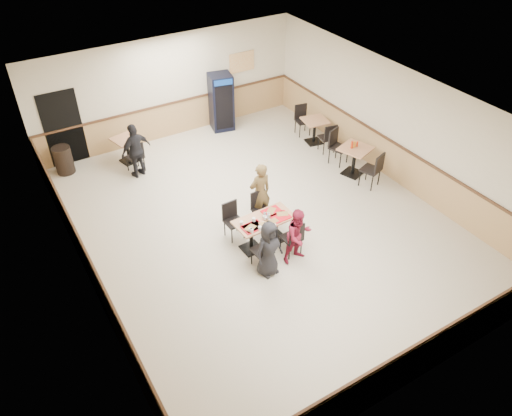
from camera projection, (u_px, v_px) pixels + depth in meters
ground at (259, 222)px, 11.83m from camera, size 10.00×10.00×0.00m
room_shell at (266, 136)px, 13.95m from camera, size 10.00×10.00×10.00m
main_table at (264, 227)px, 10.93m from camera, size 1.34×0.71×0.71m
main_chairs at (262, 229)px, 10.92m from camera, size 1.22×1.59×0.90m
diner_woman_left at (269, 249)px, 10.10m from camera, size 0.70×0.51×1.30m
diner_woman_right at (298, 236)px, 10.43m from camera, size 0.65×0.52×1.30m
diner_man_opposite at (260, 193)px, 11.47m from camera, size 0.56×0.37×1.52m
lone_diner at (136, 151)px, 12.98m from camera, size 0.95×0.60×1.51m
tabletop_clutter at (264, 220)px, 10.71m from camera, size 1.16×0.60×0.12m
side_table_near at (355, 157)px, 13.16m from camera, size 0.95×0.95×0.80m
side_table_near_chair_south at (371, 169)px, 12.74m from camera, size 0.60×0.60×1.01m
side_table_near_chair_north at (339, 147)px, 13.62m from camera, size 0.60×0.60×1.01m
side_table_far at (315, 128)px, 14.54m from camera, size 0.80×0.80×0.73m
side_table_far_chair_south at (327, 137)px, 14.15m from camera, size 0.50×0.50×0.93m
side_table_far_chair_north at (303, 120)px, 14.95m from camera, size 0.50×0.50×0.93m
condiment_caddy at (354, 144)px, 12.97m from camera, size 0.23×0.06×0.20m
back_table at (127, 146)px, 13.71m from camera, size 0.81×0.81×0.72m
back_table_chair_lone at (135, 156)px, 13.33m from camera, size 0.51×0.51×0.91m
pepsi_cooler at (221, 102)px, 15.04m from camera, size 0.77×0.77×1.73m
trash_bin at (64, 160)px, 13.32m from camera, size 0.48×0.48×0.76m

